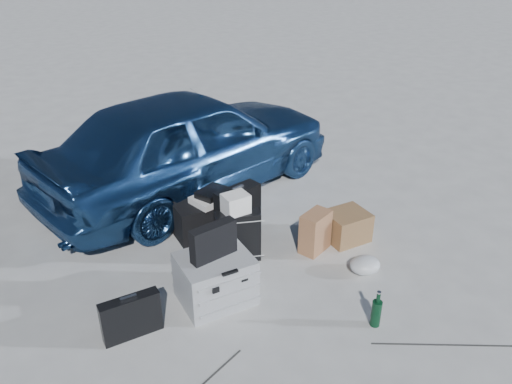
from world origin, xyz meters
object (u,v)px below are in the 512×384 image
suitcase_right (238,236)px  pelican_case (215,279)px  suitcase_left (238,216)px  cardboard_box (346,226)px  car (190,142)px  green_bottle (377,309)px  briefcase (131,317)px  duffel_bag (212,217)px

suitcase_right → pelican_case: bearing=-116.3°
suitcase_left → cardboard_box: size_ratio=1.50×
pelican_case → cardboard_box: (1.63, 0.09, -0.06)m
car → green_bottle: size_ratio=11.55×
cardboard_box → car: bearing=113.4°
car → suitcase_right: car is taller
briefcase → green_bottle: bearing=-26.0°
suitcase_left → cardboard_box: (0.98, -0.58, -0.16)m
pelican_case → cardboard_box: pelican_case is taller
car → suitcase_left: bearing=162.7°
duffel_bag → green_bottle: bearing=-72.2°
green_bottle → duffel_bag: bearing=102.0°
green_bottle → suitcase_left: bearing=99.5°
green_bottle → briefcase: bearing=149.7°
car → green_bottle: bearing=171.6°
suitcase_left → car: bearing=74.7°
suitcase_right → duffel_bag: suitcase_right is taller
suitcase_right → cardboard_box: (1.14, -0.32, -0.11)m
suitcase_left → duffel_bag: size_ratio=0.81×
duffel_bag → green_bottle: size_ratio=2.36×
suitcase_left → green_bottle: size_ratio=1.91×
pelican_case → cardboard_box: size_ratio=1.45×
suitcase_left → duffel_bag: 0.36m
briefcase → green_bottle: size_ratio=1.44×
duffel_bag → green_bottle: (0.42, -2.00, -0.03)m
pelican_case → suitcase_left: (0.65, 0.68, 0.09)m
cardboard_box → briefcase: bearing=-177.3°
pelican_case → green_bottle: (0.93, -1.01, -0.06)m
cardboard_box → pelican_case: bearing=-176.7°
suitcase_left → green_bottle: (0.28, -1.69, -0.15)m
briefcase → duffel_bag: size_ratio=0.61×
car → pelican_case: 2.20m
car → briefcase: (-1.58, -2.02, -0.46)m
suitcase_right → green_bottle: suitcase_right is taller
duffel_bag → green_bottle: 2.04m
car → suitcase_left: car is taller
car → pelican_case: car is taller
briefcase → suitcase_left: 1.59m
cardboard_box → suitcase_right: bearing=164.4°
suitcase_right → duffel_bag: (0.02, 0.57, -0.07)m
car → suitcase_right: size_ratio=7.24×
pelican_case → green_bottle: pelican_case is taller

